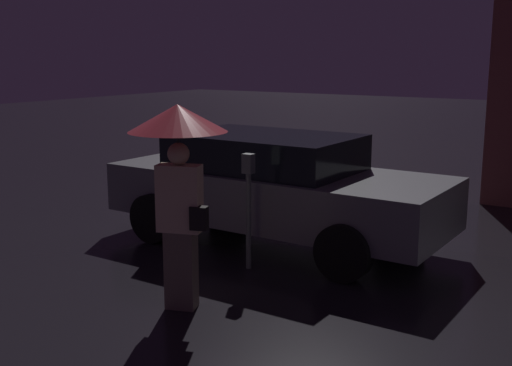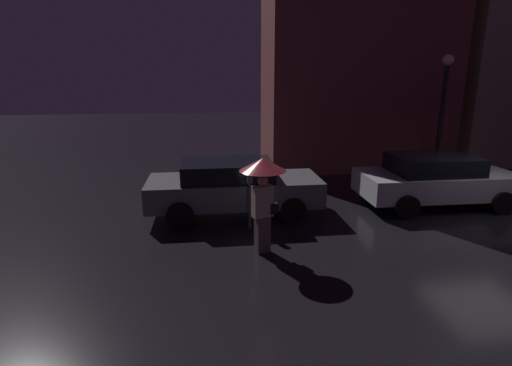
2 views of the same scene
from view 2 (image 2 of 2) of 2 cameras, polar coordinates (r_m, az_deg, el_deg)
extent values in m
plane|color=black|center=(11.68, 30.96, -4.53)|extent=(60.00, 60.00, 0.00)
cube|color=brown|center=(16.16, 14.53, 19.02)|extent=(6.92, 3.00, 9.41)
cube|color=slate|center=(10.27, -3.10, -1.04)|extent=(4.40, 1.76, 0.64)
cube|color=black|center=(10.12, -4.14, 1.86)|extent=(2.30, 1.53, 0.45)
cylinder|color=black|center=(11.36, 3.40, -1.12)|extent=(0.64, 0.22, 0.64)
cylinder|color=black|center=(9.77, 5.32, -3.92)|extent=(0.64, 0.22, 0.64)
cylinder|color=black|center=(11.17, -10.41, -1.64)|extent=(0.64, 0.22, 0.64)
cylinder|color=black|center=(9.55, -10.81, -4.60)|extent=(0.64, 0.22, 0.64)
cube|color=#B7B7BF|center=(12.04, 24.36, -0.05)|extent=(4.22, 1.89, 0.63)
cube|color=black|center=(11.83, 23.96, 2.48)|extent=(2.21, 1.64, 0.47)
cylinder|color=black|center=(13.56, 26.88, -0.13)|extent=(0.61, 0.22, 0.61)
cylinder|color=black|center=(12.17, 31.63, -2.39)|extent=(0.61, 0.22, 0.61)
cylinder|color=black|center=(12.28, 16.83, -0.58)|extent=(0.61, 0.22, 0.61)
cylinder|color=black|center=(10.73, 20.80, -3.21)|extent=(0.61, 0.22, 0.61)
cube|color=#66564C|center=(8.16, 0.92, -7.33)|extent=(0.33, 0.28, 0.76)
cube|color=#D1B293|center=(7.92, 0.94, -2.64)|extent=(0.45, 0.32, 0.64)
sphere|color=tan|center=(7.80, 0.95, 0.31)|extent=(0.21, 0.21, 0.21)
cylinder|color=black|center=(7.85, 0.95, -0.91)|extent=(0.02, 0.02, 0.75)
cone|color=#B2333D|center=(7.72, 0.96, 2.67)|extent=(0.92, 0.92, 0.25)
cube|color=black|center=(8.01, 2.55, -3.66)|extent=(0.18, 0.15, 0.22)
cylinder|color=#4C5154|center=(9.31, -0.89, -3.31)|extent=(0.06, 0.06, 1.11)
cube|color=#4C5154|center=(9.12, -0.91, 0.65)|extent=(0.12, 0.10, 0.22)
cylinder|color=black|center=(14.98, 24.83, 7.64)|extent=(0.14, 0.14, 3.78)
sphere|color=#F9EAB7|center=(14.90, 25.75, 15.54)|extent=(0.37, 0.37, 0.37)
camera|label=1|loc=(5.84, 50.24, -1.30)|focal=45.00mm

